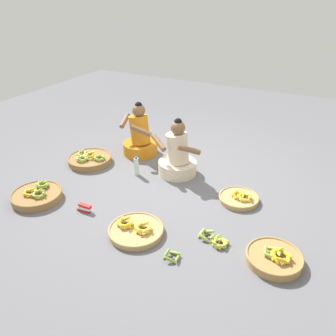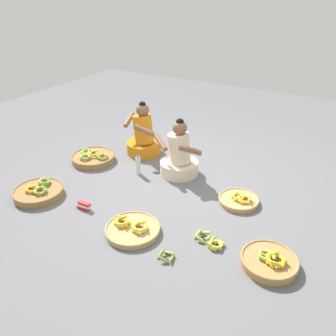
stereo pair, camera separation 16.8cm
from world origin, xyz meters
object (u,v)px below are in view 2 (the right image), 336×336
(banana_basket_near_vendor, at_px, (93,158))
(banana_basket_front_right, at_px, (39,192))
(banana_basket_front_center, at_px, (269,261))
(loose_bananas_mid_right, at_px, (166,256))
(vendor_woman_behind, at_px, (143,137))
(banana_basket_mid_left, at_px, (239,200))
(packet_carton_stack, at_px, (84,206))
(water_bottle, at_px, (138,166))
(vendor_woman_front, at_px, (179,157))
(loose_bananas_near_bicycle, at_px, (211,241))
(banana_basket_back_left, at_px, (133,229))

(banana_basket_near_vendor, bearing_deg, banana_basket_front_right, -87.80)
(banana_basket_front_center, bearing_deg, loose_bananas_mid_right, -155.68)
(vendor_woman_behind, xyz_separation_m, banana_basket_mid_left, (1.73, -0.58, -0.22))
(banana_basket_near_vendor, relative_size, packet_carton_stack, 3.52)
(banana_basket_front_right, relative_size, loose_bananas_mid_right, 3.73)
(water_bottle, height_order, packet_carton_stack, water_bottle)
(banana_basket_front_center, relative_size, banana_basket_near_vendor, 0.84)
(vendor_woman_front, relative_size, loose_bananas_mid_right, 4.95)
(vendor_woman_front, distance_m, loose_bananas_near_bicycle, 1.48)
(vendor_woman_front, height_order, loose_bananas_near_bicycle, vendor_woman_front)
(banana_basket_mid_left, xyz_separation_m, banana_basket_front_right, (-2.18, -1.08, 0.02))
(banana_basket_back_left, bearing_deg, vendor_woman_behind, 120.02)
(vendor_woman_front, height_order, loose_bananas_mid_right, vendor_woman_front)
(banana_basket_mid_left, xyz_separation_m, loose_bananas_near_bicycle, (0.01, -0.83, -0.01))
(banana_basket_mid_left, distance_m, banana_basket_front_right, 2.43)
(loose_bananas_mid_right, bearing_deg, packet_carton_stack, 169.80)
(banana_basket_mid_left, relative_size, banana_basket_back_left, 0.83)
(banana_basket_back_left, bearing_deg, banana_basket_mid_left, 54.21)
(water_bottle, bearing_deg, vendor_woman_front, 30.68)
(banana_basket_mid_left, distance_m, loose_bananas_near_bicycle, 0.83)
(banana_basket_near_vendor, distance_m, packet_carton_stack, 1.21)
(banana_basket_back_left, xyz_separation_m, loose_bananas_near_bicycle, (0.79, 0.24, -0.01))
(banana_basket_front_right, distance_m, water_bottle, 1.30)
(vendor_woman_front, bearing_deg, loose_bananas_near_bicycle, -48.88)
(banana_basket_front_center, height_order, loose_bananas_mid_right, banana_basket_front_center)
(banana_basket_back_left, distance_m, banana_basket_front_right, 1.40)
(banana_basket_mid_left, xyz_separation_m, packet_carton_stack, (-1.51, -1.01, 0.01))
(banana_basket_mid_left, height_order, loose_bananas_near_bicycle, banana_basket_mid_left)
(banana_basket_near_vendor, bearing_deg, loose_bananas_mid_right, -31.75)
(vendor_woman_front, height_order, banana_basket_front_center, vendor_woman_front)
(loose_bananas_mid_right, bearing_deg, water_bottle, 133.40)
(banana_basket_near_vendor, bearing_deg, vendor_woman_front, 13.34)
(banana_basket_back_left, relative_size, banana_basket_near_vendor, 0.92)
(banana_basket_mid_left, xyz_separation_m, banana_basket_near_vendor, (-2.22, -0.03, 0.02))
(loose_bananas_mid_right, distance_m, packet_carton_stack, 1.25)
(banana_basket_back_left, bearing_deg, banana_basket_near_vendor, 144.07)
(banana_basket_near_vendor, height_order, banana_basket_front_right, banana_basket_near_vendor)
(banana_basket_front_center, relative_size, banana_basket_mid_left, 1.10)
(banana_basket_back_left, bearing_deg, vendor_woman_front, 97.45)
(banana_basket_near_vendor, distance_m, banana_basket_front_right, 1.05)
(banana_basket_near_vendor, bearing_deg, water_bottle, 1.27)
(banana_basket_near_vendor, xyz_separation_m, banana_basket_front_right, (0.04, -1.05, -0.00))
(loose_bananas_mid_right, bearing_deg, banana_basket_back_left, 162.51)
(packet_carton_stack, bearing_deg, banana_basket_front_center, 4.63)
(banana_basket_front_center, bearing_deg, vendor_woman_front, 144.24)
(banana_basket_front_center, bearing_deg, banana_basket_near_vendor, 163.89)
(banana_basket_near_vendor, height_order, water_bottle, water_bottle)
(loose_bananas_near_bicycle, bearing_deg, banana_basket_near_vendor, 160.20)
(loose_bananas_near_bicycle, bearing_deg, loose_bananas_mid_right, -125.41)
(vendor_woman_behind, height_order, banana_basket_front_right, vendor_woman_behind)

